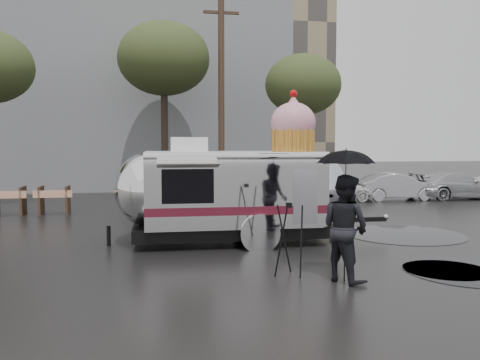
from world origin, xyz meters
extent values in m
plane|color=black|center=(0.00, 0.00, 0.00)|extent=(120.00, 120.00, 0.00)
cylinder|color=black|center=(5.30, 0.00, 0.01)|extent=(2.51, 2.51, 0.01)
cylinder|color=black|center=(4.90, 0.17, 0.01)|extent=(1.70, 1.70, 0.01)
cylinder|color=black|center=(6.08, 3.96, 0.01)|extent=(3.21, 3.21, 0.01)
cube|color=slate|center=(-4.00, 24.00, 6.50)|extent=(22.00, 12.00, 13.00)
cylinder|color=#473323|center=(2.50, 14.00, 4.50)|extent=(0.28, 0.28, 9.00)
cube|color=#473323|center=(2.50, 14.00, 8.30)|extent=(1.60, 0.12, 0.12)
cylinder|color=#382D26|center=(0.00, 15.00, 3.38)|extent=(0.32, 0.32, 6.75)
ellipsoid|color=#2F3C1B|center=(0.00, 15.00, 6.38)|extent=(4.20, 4.20, 3.30)
cylinder|color=#382D26|center=(6.00, 13.00, 2.70)|extent=(0.32, 0.32, 5.40)
ellipsoid|color=#2F3C1B|center=(6.00, 13.00, 5.10)|extent=(3.36, 3.36, 2.64)
cube|color=#473323|center=(-5.10, 10.00, 0.50)|extent=(0.08, 0.80, 1.00)
cube|color=#E5590C|center=(-5.55, 9.62, 0.75)|extent=(1.30, 0.04, 0.25)
cube|color=#473323|center=(-4.50, 10.00, 0.50)|extent=(0.08, 0.80, 1.00)
cube|color=#473323|center=(-3.60, 10.00, 0.50)|extent=(0.08, 0.80, 1.00)
cube|color=#E5590C|center=(-4.05, 9.62, 0.75)|extent=(1.30, 0.04, 0.25)
imported|color=silver|center=(7.00, 12.00, 0.70)|extent=(4.00, 1.80, 1.40)
imported|color=#B2B2B7|center=(10.00, 12.00, 0.70)|extent=(4.00, 1.80, 1.40)
imported|color=#B2B2B7|center=(13.00, 12.00, 0.72)|extent=(4.20, 1.80, 1.44)
cube|color=silver|center=(1.26, 3.79, 1.37)|extent=(4.36, 2.34, 1.76)
ellipsoid|color=silver|center=(3.42, 3.75, 1.37)|extent=(1.52, 2.28, 1.76)
ellipsoid|color=silver|center=(-0.89, 3.84, 1.37)|extent=(1.52, 2.28, 1.76)
cube|color=black|center=(1.26, 3.79, 0.34)|extent=(4.94, 2.06, 0.29)
cylinder|color=black|center=(1.73, 2.77, 0.34)|extent=(0.69, 0.23, 0.69)
cylinder|color=black|center=(1.77, 4.79, 0.34)|extent=(0.69, 0.23, 0.69)
cylinder|color=silver|center=(1.73, 2.64, 0.39)|extent=(0.94, 0.12, 0.94)
cube|color=black|center=(4.79, 3.72, 0.49)|extent=(1.18, 0.14, 0.12)
sphere|color=silver|center=(5.37, 3.71, 0.54)|extent=(0.16, 0.16, 0.16)
cylinder|color=black|center=(-1.77, 3.86, 0.24)|extent=(0.10, 0.10, 0.49)
cube|color=#531120|center=(1.24, 2.67, 0.93)|extent=(4.31, 0.12, 0.20)
cube|color=#531120|center=(1.29, 4.91, 0.93)|extent=(4.31, 0.12, 0.20)
cube|color=black|center=(0.06, 2.68, 1.52)|extent=(1.18, 0.06, 0.78)
cube|color=#B6B2AA|center=(0.06, 2.45, 2.01)|extent=(1.38, 0.52, 0.14)
cube|color=silver|center=(2.80, 2.62, 1.22)|extent=(0.59, 0.04, 1.27)
cube|color=white|center=(0.19, 3.82, 2.45)|extent=(0.89, 0.66, 0.37)
cylinder|color=gold|center=(2.83, 3.76, 2.55)|extent=(1.04, 1.04, 0.59)
ellipsoid|color=pink|center=(2.83, 3.76, 3.02)|extent=(1.16, 1.16, 1.02)
cone|color=pink|center=(2.83, 3.76, 3.52)|extent=(0.50, 0.50, 0.39)
sphere|color=red|center=(2.83, 3.76, 3.74)|extent=(0.20, 0.20, 0.20)
imported|color=black|center=(2.64, -0.19, 0.96)|extent=(0.88, 1.06, 1.93)
imported|color=black|center=(2.64, -0.19, 1.98)|extent=(1.25, 1.25, 0.85)
cylinder|color=black|center=(2.64, -0.19, 0.83)|extent=(0.02, 0.02, 1.65)
cylinder|color=black|center=(1.97, 0.26, 0.66)|extent=(0.14, 0.29, 1.33)
cylinder|color=black|center=(1.73, 0.58, 0.66)|extent=(0.31, 0.06, 1.33)
cylinder|color=black|center=(1.56, 0.21, 0.66)|extent=(0.20, 0.26, 1.33)
cube|color=black|center=(1.75, 0.35, 1.33)|extent=(0.14, 0.13, 0.09)
camera|label=1|loc=(-0.85, -8.71, 2.46)|focal=38.00mm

